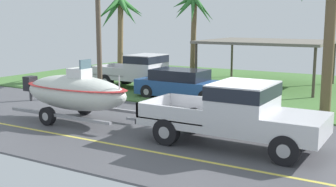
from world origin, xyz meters
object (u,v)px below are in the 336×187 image
object	(u,v)px
pickup_truck_towing	(242,112)
parked_sedan_far	(183,85)
parked_pickup_background	(146,70)
palm_tree_near_left	(194,12)
palm_tree_near_right	(120,14)
utility_pole	(98,13)
boat_on_trailer	(75,92)
carport_awning	(267,42)

from	to	relation	value
pickup_truck_towing	parked_sedan_far	distance (m)	7.93
parked_sedan_far	pickup_truck_towing	bearing A→B (deg)	-48.76
parked_pickup_background	palm_tree_near_left	size ratio (longest dim) A/B	1.03
parked_pickup_background	palm_tree_near_left	xyz separation A→B (m)	(0.23, 4.98, 3.10)
palm_tree_near_left	palm_tree_near_right	bearing A→B (deg)	-144.92
utility_pole	palm_tree_near_right	bearing A→B (deg)	116.96
boat_on_trailer	palm_tree_near_left	xyz separation A→B (m)	(-1.52, 12.25, 3.06)
palm_tree_near_right	utility_pole	world-z (taller)	utility_pole
palm_tree_near_left	palm_tree_near_right	xyz separation A→B (m)	(-3.70, -2.60, -0.11)
palm_tree_near_right	utility_pole	xyz separation A→B (m)	(2.60, -5.12, -0.02)
pickup_truck_towing	utility_pole	distance (m)	10.54
parked_pickup_background	palm_tree_near_left	bearing A→B (deg)	87.30
pickup_truck_towing	parked_pickup_background	bearing A→B (deg)	138.37
utility_pole	parked_pickup_background	bearing A→B (deg)	72.64
boat_on_trailer	parked_pickup_background	distance (m)	7.49
parked_pickup_background	parked_sedan_far	distance (m)	3.27
pickup_truck_towing	carport_awning	distance (m)	12.12
boat_on_trailer	carport_awning	world-z (taller)	carport_awning
parked_pickup_background	parked_sedan_far	world-z (taller)	parked_pickup_background
pickup_truck_towing	parked_sedan_far	size ratio (longest dim) A/B	1.25
boat_on_trailer	palm_tree_near_left	size ratio (longest dim) A/B	1.08
carport_awning	palm_tree_near_right	world-z (taller)	palm_tree_near_right
parked_pickup_background	carport_awning	world-z (taller)	carport_awning
utility_pole	carport_awning	bearing A→B (deg)	49.83
pickup_truck_towing	palm_tree_near_right	xyz separation A→B (m)	(-11.65, 9.66, 2.98)
pickup_truck_towing	boat_on_trailer	xyz separation A→B (m)	(-6.43, 0.00, 0.02)
parked_pickup_background	pickup_truck_towing	bearing A→B (deg)	-41.63
palm_tree_near_left	carport_awning	bearing A→B (deg)	-7.04
boat_on_trailer	palm_tree_near_right	distance (m)	11.37
palm_tree_near_left	palm_tree_near_right	world-z (taller)	palm_tree_near_left
parked_sedan_far	parked_pickup_background	bearing A→B (deg)	155.95
pickup_truck_towing	parked_sedan_far	xyz separation A→B (m)	(-5.22, 5.95, -0.38)
boat_on_trailer	carport_awning	xyz separation A→B (m)	(3.39, 11.65, 1.37)
carport_awning	palm_tree_near_right	distance (m)	8.98
pickup_truck_towing	carport_awning	bearing A→B (deg)	104.64
parked_sedan_far	palm_tree_near_left	distance (m)	7.69
boat_on_trailer	parked_sedan_far	bearing A→B (deg)	78.49
palm_tree_near_left	parked_pickup_background	bearing A→B (deg)	-92.70
parked_sedan_far	carport_awning	distance (m)	6.35
boat_on_trailer	utility_pole	bearing A→B (deg)	119.92
parked_sedan_far	palm_tree_near_right	xyz separation A→B (m)	(-6.43, 3.70, 3.36)
parked_sedan_far	palm_tree_near_left	xyz separation A→B (m)	(-2.73, 6.30, 3.47)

